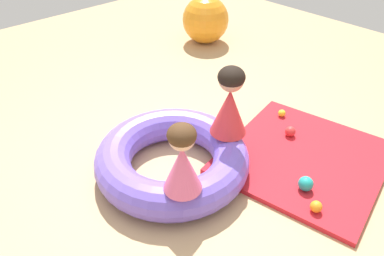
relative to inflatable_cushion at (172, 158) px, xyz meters
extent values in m
plane|color=tan|center=(0.14, -0.09, -0.13)|extent=(8.00, 8.00, 0.00)
cube|color=red|center=(0.60, 0.84, -0.11)|extent=(1.36, 1.40, 0.04)
torus|color=#7056D1|center=(0.00, 0.00, 0.00)|extent=(1.14, 1.14, 0.27)
cone|color=#E5608E|center=(0.38, -0.23, 0.29)|extent=(0.34, 0.34, 0.32)
sphere|color=#DBAD89|center=(0.38, -0.23, 0.52)|extent=(0.16, 0.16, 0.16)
ellipsoid|color=#472D19|center=(0.38, -0.23, 0.54)|extent=(0.17, 0.17, 0.14)
cone|color=red|center=(0.17, 0.41, 0.31)|extent=(0.33, 0.33, 0.36)
sphere|color=tan|center=(0.17, 0.41, 0.57)|extent=(0.18, 0.18, 0.18)
ellipsoid|color=black|center=(0.17, 0.41, 0.59)|extent=(0.19, 0.19, 0.15)
sphere|color=red|center=(0.37, 0.98, -0.05)|extent=(0.09, 0.09, 0.09)
sphere|color=orange|center=(0.96, 0.41, -0.05)|extent=(0.08, 0.08, 0.08)
sphere|color=yellow|center=(0.14, 1.17, -0.06)|extent=(0.07, 0.07, 0.07)
sphere|color=teal|center=(0.80, 0.53, -0.04)|extent=(0.11, 0.11, 0.11)
sphere|color=orange|center=(-1.61, 1.93, 0.16)|extent=(0.58, 0.58, 0.58)
camera|label=1|loc=(1.63, -1.32, 1.78)|focal=34.71mm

